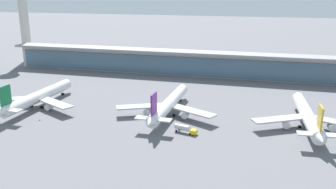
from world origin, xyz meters
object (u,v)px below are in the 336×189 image
service_truck_by_tail_grey (40,98)px  service_truck_mid_apron_yellow (185,128)px  control_tower (23,8)px  safety_cone_alpha (40,120)px  airliner_left_stand (38,97)px  airliner_centre_stand (169,104)px  airliner_right_stand (308,116)px

service_truck_by_tail_grey → service_truck_mid_apron_yellow: bearing=-17.0°
control_tower → safety_cone_alpha: size_ratio=99.74×
control_tower → safety_cone_alpha: (82.00, -108.40, -37.79)m
airliner_left_stand → safety_cone_alpha: (10.90, -15.48, -4.35)m
airliner_centre_stand → airliner_right_stand: 54.82m
airliner_centre_stand → airliner_right_stand: size_ratio=1.00×
service_truck_mid_apron_yellow → control_tower: bearing=143.2°
airliner_right_stand → service_truck_mid_apron_yellow: size_ratio=6.27×
airliner_right_stand → control_tower: size_ratio=0.80×
airliner_left_stand → control_tower: 121.68m
service_truck_mid_apron_yellow → airliner_centre_stand: bearing=121.7°
airliner_right_stand → control_tower: bearing=154.6°
airliner_left_stand → safety_cone_alpha: airliner_left_stand is taller
airliner_centre_stand → airliner_left_stand: bearing=-175.3°
airliner_left_stand → service_truck_by_tail_grey: 12.86m
airliner_centre_stand → service_truck_mid_apron_yellow: size_ratio=6.25×
service_truck_mid_apron_yellow → safety_cone_alpha: size_ratio=12.70×
airliner_left_stand → service_truck_mid_apron_yellow: 71.44m
airliner_left_stand → airliner_right_stand: (114.14, 4.81, 0.00)m
airliner_left_stand → airliner_centre_stand: 59.52m
control_tower → service_truck_by_tail_grey: bearing=-51.8°
airliner_left_stand → service_truck_mid_apron_yellow: bearing=-10.3°
control_tower → safety_cone_alpha: bearing=-52.9°
airliner_right_stand → safety_cone_alpha: airliner_right_stand is taller
airliner_centre_stand → safety_cone_alpha: (-48.42, -20.37, -4.35)m
control_tower → safety_cone_alpha: 141.07m
service_truck_by_tail_grey → airliner_right_stand: bearing=-2.7°
service_truck_mid_apron_yellow → safety_cone_alpha: service_truck_mid_apron_yellow is taller
airliner_left_stand → airliner_right_stand: size_ratio=1.00×
airliner_right_stand → control_tower: 207.83m
safety_cone_alpha → service_truck_by_tail_grey: bearing=123.4°
airliner_centre_stand → safety_cone_alpha: 52.71m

